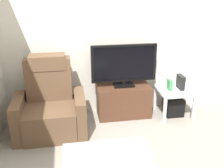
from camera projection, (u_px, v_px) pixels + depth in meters
The scene contains 12 objects.
ground_plane at pixel (139, 145), 3.59m from camera, with size 6.40×6.40×0.00m, color gray.
wall_back at pixel (123, 32), 4.15m from camera, with size 6.40×0.06×2.60m, color beige.
tv_stand at pixel (124, 101), 4.28m from camera, with size 0.83×0.41×0.50m.
television at pixel (124, 65), 4.08m from camera, with size 1.01×0.20×0.66m.
recliner_armchair at pixel (50, 107), 3.80m from camera, with size 0.98×0.78×1.08m.
side_table at pixel (174, 93), 4.27m from camera, with size 0.54×0.54×0.44m.
subwoofer_box at pixel (173, 106), 4.35m from camera, with size 0.28×0.28×0.28m, color black.
book_leftmost at pixel (170, 85), 4.18m from camera, with size 0.05×0.12×0.17m, color #388C4C.
book_middle at pixel (172, 85), 4.18m from camera, with size 0.03×0.13×0.17m, color white.
game_console at pixel (181, 82), 4.22m from camera, with size 0.07×0.20×0.22m, color black.
coffee_table at pixel (108, 158), 2.72m from camera, with size 0.90×0.60×0.40m.
cell_phone at pixel (104, 159), 2.65m from camera, with size 0.07×0.15×0.01m, color #B7B7BC.
Camera 1 is at (-0.87, -2.93, 2.07)m, focal length 43.00 mm.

